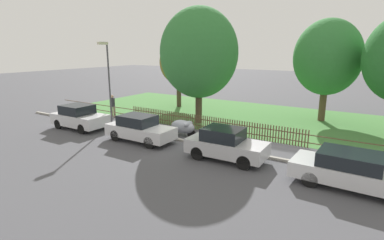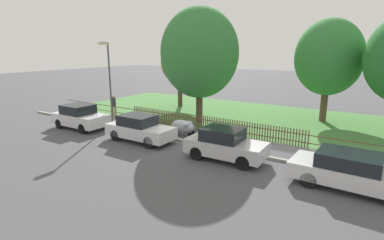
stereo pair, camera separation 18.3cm
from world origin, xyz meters
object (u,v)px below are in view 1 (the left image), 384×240
parked_car_black_saloon (140,128)px  pedestrian_near_fence (113,105)px  tree_mid_park (327,58)px  tree_behind_motorcycle (199,53)px  tree_nearest_kerb (179,62)px  parked_car_silver_hatchback (79,117)px  covered_motorcycle (183,127)px  parked_car_red_compact (354,170)px  parked_car_navy_estate (226,144)px  street_lamp (108,74)px

parked_car_black_saloon → pedestrian_near_fence: (-5.95, 3.54, 0.23)m
tree_mid_park → pedestrian_near_fence: tree_mid_park is taller
parked_car_black_saloon → tree_behind_motorcycle: size_ratio=0.51×
tree_nearest_kerb → tree_mid_park: tree_mid_park is taller
pedestrian_near_fence → parked_car_silver_hatchback: bearing=-94.4°
parked_car_black_saloon → tree_nearest_kerb: 11.18m
covered_motorcycle → tree_nearest_kerb: 10.21m
parked_car_red_compact → parked_car_navy_estate: bearing=-179.6°
parked_car_black_saloon → parked_car_navy_estate: parked_car_navy_estate is taller
tree_nearest_kerb → street_lamp: tree_nearest_kerb is taller
parked_car_black_saloon → covered_motorcycle: parked_car_black_saloon is taller
tree_behind_motorcycle → street_lamp: size_ratio=1.42×
street_lamp → parked_car_navy_estate: bearing=-10.4°
covered_motorcycle → tree_behind_motorcycle: (-1.03, 3.48, 4.27)m
parked_car_navy_estate → tree_behind_motorcycle: bearing=129.3°
tree_nearest_kerb → tree_behind_motorcycle: (4.70, -4.27, 0.89)m
parked_car_red_compact → tree_behind_motorcycle: 12.50m
parked_car_red_compact → tree_mid_park: (-2.98, 11.06, 3.86)m
tree_behind_motorcycle → parked_car_black_saloon: bearing=-95.6°
parked_car_red_compact → parked_car_black_saloon: bearing=-179.0°
parked_car_red_compact → tree_mid_park: size_ratio=0.64×
parked_car_red_compact → street_lamp: street_lamp is taller
parked_car_navy_estate → parked_car_red_compact: parked_car_navy_estate is taller
pedestrian_near_fence → parked_car_black_saloon: bearing=-45.6°
parked_car_silver_hatchback → parked_car_red_compact: size_ratio=0.83×
tree_nearest_kerb → tree_mid_park: bearing=5.1°
pedestrian_near_fence → tree_behind_motorcycle: bearing=2.6°
parked_car_navy_estate → tree_nearest_kerb: tree_nearest_kerb is taller
parked_car_navy_estate → pedestrian_near_fence: size_ratio=2.19×
parked_car_black_saloon → street_lamp: bearing=157.2°
street_lamp → parked_car_silver_hatchback: bearing=-117.3°
parked_car_black_saloon → covered_motorcycle: 2.64m
parked_car_red_compact → street_lamp: bearing=174.4°
tree_nearest_kerb → tree_mid_park: 12.08m
tree_behind_motorcycle → tree_mid_park: (7.32, 5.35, -0.31)m
parked_car_silver_hatchback → tree_nearest_kerb: (1.14, 9.88, 3.20)m
tree_nearest_kerb → street_lamp: bearing=-91.4°
covered_motorcycle → pedestrian_near_fence: 7.67m
parked_car_red_compact → street_lamp: 15.58m
tree_mid_park → parked_car_navy_estate: bearing=-102.6°
parked_car_silver_hatchback → parked_car_navy_estate: parked_car_silver_hatchback is taller
tree_behind_motorcycle → street_lamp: bearing=-142.3°
parked_car_silver_hatchback → covered_motorcycle: bearing=16.3°
street_lamp → pedestrian_near_fence: bearing=132.6°
street_lamp → parked_car_black_saloon: bearing=-22.5°
pedestrian_near_fence → tree_nearest_kerb: bearing=59.2°
parked_car_black_saloon → pedestrian_near_fence: bearing=148.9°
tree_behind_motorcycle → tree_nearest_kerb: bearing=137.7°
tree_nearest_kerb → tree_behind_motorcycle: tree_behind_motorcycle is taller
pedestrian_near_fence → covered_motorcycle: bearing=-25.6°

